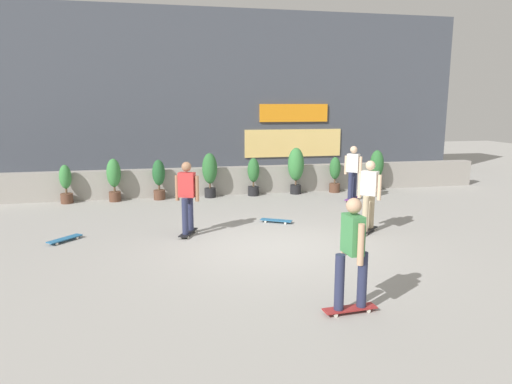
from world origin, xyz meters
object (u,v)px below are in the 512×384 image
potted_plant_5 (296,167)px  skateboard_near_camera (65,239)px  skater_far_right (352,250)px  potted_plant_1 (114,178)px  potted_plant_0 (66,183)px  potted_plant_2 (159,178)px  potted_plant_6 (335,174)px  potted_plant_4 (253,175)px  skater_by_wall_left (353,171)px  potted_plant_3 (210,172)px  potted_plant_7 (377,168)px  skater_mid_plaza (187,195)px  skater_far_left (369,193)px  skateboard_aside (276,220)px

potted_plant_5 → skateboard_near_camera: potted_plant_5 is taller
skater_far_right → potted_plant_5: bearing=78.1°
potted_plant_1 → skateboard_near_camera: size_ratio=1.83×
potted_plant_0 → potted_plant_1: (1.40, 0.00, 0.13)m
potted_plant_2 → potted_plant_6: size_ratio=1.04×
potted_plant_4 → skater_far_right: size_ratio=0.73×
potted_plant_1 → skater_by_wall_left: 7.35m
potted_plant_5 → potted_plant_6: size_ratio=1.28×
potted_plant_3 → skater_by_wall_left: skater_by_wall_left is taller
potted_plant_7 → skater_mid_plaza: (-6.77, -4.29, 0.14)m
potted_plant_5 → skater_far_right: (-1.87, -8.86, 0.04)m
skater_far_left → potted_plant_2: bearing=133.7°
potted_plant_1 → potted_plant_7: size_ratio=0.94×
potted_plant_0 → potted_plant_7: 10.12m
potted_plant_6 → skateboard_aside: size_ratio=1.51×
potted_plant_6 → skater_mid_plaza: (-5.25, -4.29, 0.30)m
potted_plant_7 → skater_by_wall_left: (-1.50, -1.42, 0.14)m
potted_plant_6 → skateboard_near_camera: 9.01m
skater_far_right → skateboard_aside: skater_far_right is taller
potted_plant_6 → skater_far_right: bearing=-110.1°
potted_plant_0 → skater_mid_plaza: skater_mid_plaza is taller
potted_plant_1 → potted_plant_2: (1.35, -0.00, -0.06)m
skateboard_aside → skater_far_right: bearing=-92.8°
potted_plant_2 → potted_plant_4: potted_plant_2 is taller
potted_plant_5 → skater_by_wall_left: 2.00m
potted_plant_4 → skateboard_aside: bearing=-92.6°
potted_plant_0 → potted_plant_5: bearing=0.0°
potted_plant_0 → potted_plant_7: bearing=-0.0°
potted_plant_2 → skateboard_aside: size_ratio=1.58×
potted_plant_3 → potted_plant_4: 1.43m
potted_plant_4 → skater_far_right: skater_far_right is taller
potted_plant_0 → potted_plant_1: size_ratio=0.89×
potted_plant_6 → skater_far_right: size_ratio=0.71×
skater_mid_plaza → skateboard_near_camera: skater_mid_plaza is taller
potted_plant_1 → skater_mid_plaza: size_ratio=0.78×
potted_plant_1 → potted_plant_3: size_ratio=0.93×
potted_plant_0 → skateboard_aside: size_ratio=1.48×
potted_plant_3 → skater_far_right: size_ratio=0.84×
potted_plant_0 → potted_plant_1: bearing=0.0°
skater_far_right → potted_plant_3: bearing=96.4°
skater_by_wall_left → skateboard_near_camera: 8.48m
potted_plant_3 → potted_plant_2: bearing=180.0°
potted_plant_0 → skateboard_aside: bearing=-32.8°
potted_plant_5 → skater_mid_plaza: bearing=-132.0°
potted_plant_3 → skater_far_right: (1.00, -8.86, 0.12)m
potted_plant_3 → skater_by_wall_left: size_ratio=0.84×
potted_plant_0 → skateboard_aside: (5.61, -3.61, -0.55)m
skater_mid_plaza → skater_far_right: bearing=-66.4°
potted_plant_2 → skater_mid_plaza: skater_mid_plaza is taller
potted_plant_4 → potted_plant_2: bearing=180.0°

